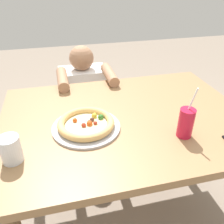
% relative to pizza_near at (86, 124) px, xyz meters
% --- Properties ---
extents(ground_plane, '(8.00, 8.00, 0.00)m').
position_rel_pizza_near_xyz_m(ground_plane, '(0.22, 0.06, -0.77)').
color(ground_plane, gray).
extents(dining_table, '(1.29, 0.94, 0.75)m').
position_rel_pizza_near_xyz_m(dining_table, '(0.22, 0.06, -0.13)').
color(dining_table, '#936D47').
rests_on(dining_table, ground).
extents(pizza_near, '(0.33, 0.33, 0.05)m').
position_rel_pizza_near_xyz_m(pizza_near, '(0.00, 0.00, 0.00)').
color(pizza_near, '#B7B7BC').
rests_on(pizza_near, dining_table).
extents(drink_cup_colored, '(0.07, 0.07, 0.25)m').
position_rel_pizza_near_xyz_m(drink_cup_colored, '(0.43, -0.16, 0.05)').
color(drink_cup_colored, red).
rests_on(drink_cup_colored, dining_table).
extents(water_cup_clear, '(0.08, 0.08, 0.11)m').
position_rel_pizza_near_xyz_m(water_cup_clear, '(-0.32, -0.15, 0.04)').
color(water_cup_clear, silver).
rests_on(water_cup_clear, dining_table).
extents(diner_seated, '(0.39, 0.51, 0.93)m').
position_rel_pizza_near_xyz_m(diner_seated, '(0.08, 0.76, -0.34)').
color(diner_seated, '#333847').
rests_on(diner_seated, ground).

